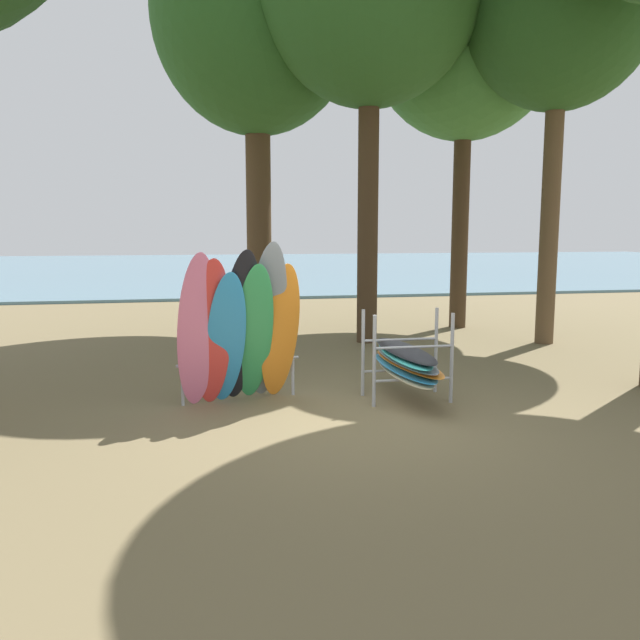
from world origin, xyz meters
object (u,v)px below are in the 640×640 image
object	(u,v)px
tree_mid_behind	(466,22)
leaning_board_pile	(240,332)
tree_far_right_back	(256,15)
board_storage_rack	(405,361)

from	to	relation	value
tree_mid_behind	leaning_board_pile	bearing A→B (deg)	-132.85
tree_far_right_back	board_storage_rack	distance (m)	9.43
tree_far_right_back	leaning_board_pile	bearing A→B (deg)	-97.75
tree_mid_behind	board_storage_rack	size ratio (longest dim) A/B	4.59
tree_far_right_back	board_storage_rack	bearing A→B (deg)	-78.16
tree_mid_behind	board_storage_rack	distance (m)	9.59
board_storage_rack	leaning_board_pile	bearing A→B (deg)	178.09
tree_far_right_back	board_storage_rack	world-z (taller)	tree_far_right_back
tree_mid_behind	leaning_board_pile	size ratio (longest dim) A/B	4.38
tree_mid_behind	tree_far_right_back	size ratio (longest dim) A/B	1.00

